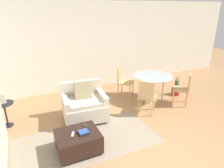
{
  "coord_description": "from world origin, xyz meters",
  "views": [
    {
      "loc": [
        -1.8,
        -2.39,
        2.57
      ],
      "look_at": [
        0.19,
        1.83,
        0.75
      ],
      "focal_mm": 32.0,
      "sensor_mm": 36.0,
      "label": 1
    }
  ],
  "objects_px": {
    "armchair": "(84,105)",
    "tv_remote_secondary": "(86,125)",
    "picture_frame": "(3,99)",
    "dining_chair_near_right": "(185,87)",
    "book_stack": "(83,132)",
    "tv_remote_primary": "(73,134)",
    "dining_table": "(153,78)",
    "dining_chair_near_left": "(147,95)",
    "potted_plant_small": "(176,89)",
    "side_table": "(5,110)",
    "ottoman": "(78,141)",
    "dining_chair_far_left": "(123,79)"
  },
  "relations": [
    {
      "from": "armchair",
      "to": "tv_remote_secondary",
      "type": "relative_size",
      "value": 7.46
    },
    {
      "from": "picture_frame",
      "to": "dining_chair_near_right",
      "type": "distance_m",
      "value": 4.53
    },
    {
      "from": "book_stack",
      "to": "tv_remote_primary",
      "type": "relative_size",
      "value": 1.28
    },
    {
      "from": "tv_remote_secondary",
      "to": "dining_table",
      "type": "bearing_deg",
      "value": 24.93
    },
    {
      "from": "dining_chair_near_left",
      "to": "potted_plant_small",
      "type": "relative_size",
      "value": 1.45
    },
    {
      "from": "side_table",
      "to": "dining_chair_near_right",
      "type": "xyz_separation_m",
      "value": [
        4.44,
        -0.86,
        0.11
      ]
    },
    {
      "from": "side_table",
      "to": "tv_remote_secondary",
      "type": "bearing_deg",
      "value": -42.93
    },
    {
      "from": "book_stack",
      "to": "armchair",
      "type": "bearing_deg",
      "value": 71.51
    },
    {
      "from": "ottoman",
      "to": "dining_chair_far_left",
      "type": "xyz_separation_m",
      "value": [
        1.97,
        1.9,
        0.3
      ]
    },
    {
      "from": "ottoman",
      "to": "tv_remote_secondary",
      "type": "distance_m",
      "value": 0.33
    },
    {
      "from": "book_stack",
      "to": "dining_chair_near_right",
      "type": "height_order",
      "value": "dining_chair_near_right"
    },
    {
      "from": "dining_chair_near_left",
      "to": "dining_table",
      "type": "bearing_deg",
      "value": 45.0
    },
    {
      "from": "ottoman",
      "to": "dining_chair_far_left",
      "type": "bearing_deg",
      "value": 44.05
    },
    {
      "from": "tv_remote_secondary",
      "to": "side_table",
      "type": "xyz_separation_m",
      "value": [
        -1.44,
        1.34,
        0.0
      ]
    },
    {
      "from": "dining_chair_far_left",
      "to": "potted_plant_small",
      "type": "bearing_deg",
      "value": -23.5
    },
    {
      "from": "book_stack",
      "to": "dining_chair_far_left",
      "type": "xyz_separation_m",
      "value": [
        1.87,
        1.95,
        0.1
      ]
    },
    {
      "from": "picture_frame",
      "to": "dining_chair_near_left",
      "type": "height_order",
      "value": "dining_chair_near_left"
    },
    {
      "from": "armchair",
      "to": "dining_table",
      "type": "bearing_deg",
      "value": 5.41
    },
    {
      "from": "dining_table",
      "to": "dining_chair_near_right",
      "type": "relative_size",
      "value": 1.24
    },
    {
      "from": "dining_chair_near_left",
      "to": "dining_chair_far_left",
      "type": "relative_size",
      "value": 1.0
    },
    {
      "from": "book_stack",
      "to": "side_table",
      "type": "distance_m",
      "value": 2.05
    },
    {
      "from": "tv_remote_secondary",
      "to": "side_table",
      "type": "height_order",
      "value": "side_table"
    },
    {
      "from": "tv_remote_primary",
      "to": "potted_plant_small",
      "type": "relative_size",
      "value": 0.25
    },
    {
      "from": "armchair",
      "to": "dining_chair_far_left",
      "type": "height_order",
      "value": "armchair"
    },
    {
      "from": "side_table",
      "to": "picture_frame",
      "type": "relative_size",
      "value": 2.73
    },
    {
      "from": "dining_chair_near_left",
      "to": "dining_chair_near_right",
      "type": "relative_size",
      "value": 1.0
    },
    {
      "from": "book_stack",
      "to": "tv_remote_primary",
      "type": "bearing_deg",
      "value": 165.31
    },
    {
      "from": "picture_frame",
      "to": "dining_table",
      "type": "xyz_separation_m",
      "value": [
        3.82,
        -0.24,
        -0.02
      ]
    },
    {
      "from": "dining_chair_near_left",
      "to": "dining_chair_near_right",
      "type": "distance_m",
      "value": 1.24
    },
    {
      "from": "tv_remote_secondary",
      "to": "armchair",
      "type": "bearing_deg",
      "value": 73.9
    },
    {
      "from": "side_table",
      "to": "picture_frame",
      "type": "height_order",
      "value": "picture_frame"
    },
    {
      "from": "dining_table",
      "to": "dining_chair_near_left",
      "type": "height_order",
      "value": "dining_chair_near_left"
    },
    {
      "from": "picture_frame",
      "to": "dining_chair_far_left",
      "type": "relative_size",
      "value": 0.23
    },
    {
      "from": "side_table",
      "to": "book_stack",
      "type": "bearing_deg",
      "value": -49.69
    },
    {
      "from": "potted_plant_small",
      "to": "ottoman",
      "type": "bearing_deg",
      "value": -160.24
    },
    {
      "from": "dining_chair_near_left",
      "to": "tv_remote_primary",
      "type": "bearing_deg",
      "value": -162.28
    },
    {
      "from": "book_stack",
      "to": "potted_plant_small",
      "type": "height_order",
      "value": "potted_plant_small"
    },
    {
      "from": "book_stack",
      "to": "ottoman",
      "type": "bearing_deg",
      "value": 154.32
    },
    {
      "from": "potted_plant_small",
      "to": "side_table",
      "type": "bearing_deg",
      "value": 176.69
    },
    {
      "from": "tv_remote_primary",
      "to": "dining_chair_near_right",
      "type": "xyz_separation_m",
      "value": [
        3.3,
        0.66,
        0.12
      ]
    },
    {
      "from": "dining_chair_near_right",
      "to": "potted_plant_small",
      "type": "bearing_deg",
      "value": 65.97
    },
    {
      "from": "dining_chair_near_left",
      "to": "dining_chair_far_left",
      "type": "xyz_separation_m",
      "value": [
        0.0,
        1.24,
        0.0
      ]
    },
    {
      "from": "ottoman",
      "to": "dining_chair_near_left",
      "type": "bearing_deg",
      "value": 18.53
    },
    {
      "from": "book_stack",
      "to": "tv_remote_primary",
      "type": "distance_m",
      "value": 0.19
    },
    {
      "from": "tv_remote_primary",
      "to": "dining_chair_far_left",
      "type": "bearing_deg",
      "value": 42.75
    },
    {
      "from": "dining_chair_near_left",
      "to": "ottoman",
      "type": "bearing_deg",
      "value": -161.47
    },
    {
      "from": "dining_chair_near_left",
      "to": "potted_plant_small",
      "type": "distance_m",
      "value": 1.65
    },
    {
      "from": "ottoman",
      "to": "potted_plant_small",
      "type": "distance_m",
      "value": 3.69
    },
    {
      "from": "tv_remote_primary",
      "to": "tv_remote_secondary",
      "type": "relative_size",
      "value": 1.08
    },
    {
      "from": "tv_remote_primary",
      "to": "side_table",
      "type": "relative_size",
      "value": 0.27
    }
  ]
}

